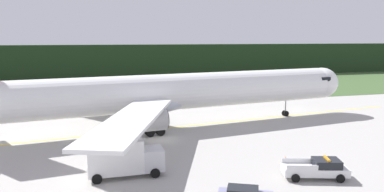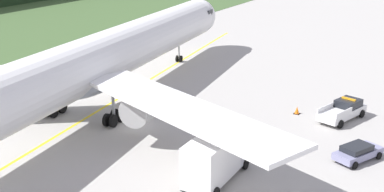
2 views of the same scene
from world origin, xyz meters
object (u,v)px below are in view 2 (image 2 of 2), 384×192
at_px(catering_truck, 216,157).
at_px(staff_car, 358,152).
at_px(apron_cone, 297,110).
at_px(ops_pickup_truck, 343,110).
at_px(airliner, 97,61).

height_order(catering_truck, staff_car, catering_truck).
xyz_separation_m(catering_truck, apron_cone, (16.12, -0.87, -1.47)).
height_order(ops_pickup_truck, catering_truck, catering_truck).
bearing_deg(airliner, ops_pickup_truck, -66.96).
xyz_separation_m(catering_truck, staff_car, (8.44, -8.24, -1.14)).
distance_m(catering_truck, staff_car, 11.85).
distance_m(catering_truck, apron_cone, 16.22).
relative_size(catering_truck, apron_cone, 9.10).
bearing_deg(airliner, staff_car, -87.97).
height_order(airliner, apron_cone, airliner).
distance_m(airliner, catering_truck, 18.72).
bearing_deg(ops_pickup_truck, catering_truck, 163.04).
height_order(airliner, catering_truck, airliner).
relative_size(catering_truck, staff_car, 1.50).
bearing_deg(apron_cone, ops_pickup_truck, -79.72).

